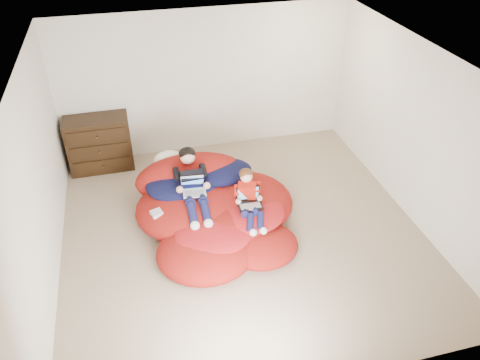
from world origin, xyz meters
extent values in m
cube|color=gray|center=(0.00, 0.00, -0.12)|extent=(5.10, 5.10, 0.25)
cube|color=silver|center=(0.00, 2.51, 1.25)|extent=(5.10, 0.02, 2.50)
cube|color=silver|center=(0.00, -2.51, 1.25)|extent=(5.10, 0.02, 2.50)
cube|color=silver|center=(-2.51, 0.00, 1.25)|extent=(0.02, 5.10, 2.50)
cube|color=silver|center=(2.51, 0.00, 1.25)|extent=(0.02, 5.10, 2.50)
cube|color=white|center=(0.00, 0.00, 2.51)|extent=(5.10, 5.10, 0.02)
cube|color=black|center=(-1.90, 2.23, 0.47)|extent=(1.04, 0.52, 0.93)
cube|color=black|center=(-1.90, 1.96, 0.19)|extent=(0.93, 0.03, 0.22)
cylinder|color=#4C3F26|center=(-1.90, 1.94, 0.19)|extent=(0.03, 0.06, 0.03)
cube|color=black|center=(-1.90, 1.96, 0.47)|extent=(0.93, 0.03, 0.22)
cylinder|color=#4C3F26|center=(-1.90, 1.94, 0.47)|extent=(0.03, 0.06, 0.03)
cube|color=black|center=(-1.90, 1.96, 0.74)|extent=(0.93, 0.03, 0.22)
cylinder|color=#4C3F26|center=(-1.90, 1.94, 0.74)|extent=(0.03, 0.06, 0.03)
ellipsoid|color=#A51812|center=(-0.64, 0.44, 0.22)|extent=(1.64, 1.48, 0.59)
ellipsoid|color=#A51812|center=(0.09, 0.40, 0.20)|extent=(1.53, 1.48, 0.55)
ellipsoid|color=#A51812|center=(-0.21, -0.06, 0.18)|extent=(1.44, 1.15, 0.46)
ellipsoid|color=#A51812|center=(-0.60, -0.43, 0.14)|extent=(1.33, 1.22, 0.44)
ellipsoid|color=#A51812|center=(0.14, -0.49, 0.13)|extent=(1.01, 0.92, 0.33)
ellipsoid|color=#A51812|center=(-0.56, 0.95, 0.40)|extent=(1.70, 0.75, 0.75)
ellipsoid|color=#101239|center=(-0.73, 0.70, 0.48)|extent=(1.07, 0.88, 0.27)
ellipsoid|color=#101239|center=(-0.15, 0.81, 0.52)|extent=(1.01, 0.71, 0.24)
ellipsoid|color=red|center=(0.11, -0.01, 0.34)|extent=(0.98, 0.98, 0.18)
ellipsoid|color=red|center=(-0.47, -0.27, 0.30)|extent=(1.07, 0.97, 0.19)
ellipsoid|color=silver|center=(-0.86, 1.20, 0.62)|extent=(0.43, 0.28, 0.28)
cube|color=black|center=(-0.61, 0.62, 0.63)|extent=(0.31, 0.45, 0.42)
sphere|color=#DDA087|center=(-0.61, 0.80, 0.87)|extent=(0.22, 0.22, 0.22)
ellipsoid|color=black|center=(-0.61, 0.83, 0.91)|extent=(0.24, 0.23, 0.19)
cylinder|color=#13153D|center=(-0.70, 0.28, 0.51)|extent=(0.14, 0.35, 0.20)
cylinder|color=#13153D|center=(-0.70, -0.03, 0.48)|extent=(0.12, 0.34, 0.23)
sphere|color=white|center=(-0.70, -0.21, 0.42)|extent=(0.13, 0.13, 0.13)
cylinder|color=#13153D|center=(-0.52, 0.28, 0.51)|extent=(0.14, 0.35, 0.20)
cylinder|color=#13153D|center=(-0.52, -0.03, 0.48)|extent=(0.12, 0.34, 0.23)
sphere|color=white|center=(-0.52, -0.21, 0.42)|extent=(0.13, 0.13, 0.13)
cube|color=red|center=(0.09, 0.09, 0.60)|extent=(0.30, 0.28, 0.39)
sphere|color=#DDA087|center=(0.09, 0.14, 0.84)|extent=(0.17, 0.17, 0.17)
ellipsoid|color=#4B2A14|center=(0.09, 0.16, 0.87)|extent=(0.19, 0.18, 0.15)
cylinder|color=#13153D|center=(0.02, -0.09, 0.44)|extent=(0.19, 0.30, 0.16)
cylinder|color=#13153D|center=(0.02, -0.34, 0.42)|extent=(0.17, 0.28, 0.18)
sphere|color=white|center=(0.02, -0.48, 0.37)|extent=(0.10, 0.10, 0.10)
cylinder|color=#13153D|center=(0.17, -0.09, 0.44)|extent=(0.19, 0.30, 0.16)
cylinder|color=#13153D|center=(0.17, -0.34, 0.42)|extent=(0.17, 0.28, 0.18)
sphere|color=white|center=(0.17, -0.48, 0.37)|extent=(0.10, 0.10, 0.10)
cube|color=silver|center=(-0.61, 0.30, 0.58)|extent=(0.34, 0.25, 0.01)
cube|color=gray|center=(-0.61, 0.29, 0.59)|extent=(0.28, 0.15, 0.00)
cube|color=silver|center=(-0.61, 0.45, 0.69)|extent=(0.33, 0.13, 0.21)
cube|color=#3A6DC5|center=(-0.61, 0.45, 0.69)|extent=(0.29, 0.10, 0.17)
cube|color=black|center=(0.09, -0.08, 0.50)|extent=(0.34, 0.24, 0.01)
cube|color=gray|center=(0.09, -0.09, 0.51)|extent=(0.29, 0.14, 0.00)
cube|color=black|center=(0.09, 0.05, 0.62)|extent=(0.33, 0.04, 0.23)
cube|color=#4F98BA|center=(0.09, 0.04, 0.62)|extent=(0.29, 0.03, 0.19)
cube|color=silver|center=(-1.17, 0.17, 0.42)|extent=(0.19, 0.19, 0.06)
camera|label=1|loc=(-1.29, -4.94, 4.44)|focal=35.00mm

